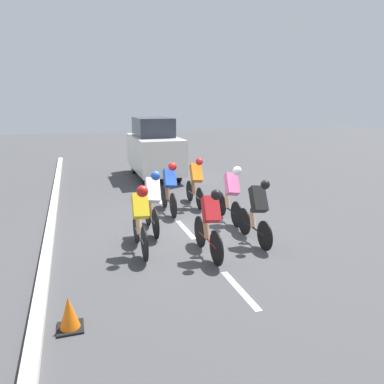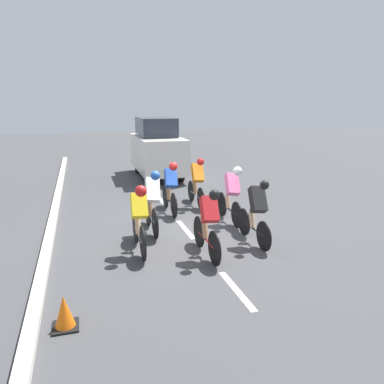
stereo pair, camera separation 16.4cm
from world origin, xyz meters
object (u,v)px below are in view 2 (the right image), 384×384
cyclist_yellow (139,217)px  cyclist_red (208,221)px  cyclist_white (152,200)px  traffic_cone (64,313)px  cyclist_blue (170,186)px  cyclist_orange (197,181)px  support_car (157,148)px  cyclist_pink (232,192)px  cyclist_black (256,210)px

cyclist_yellow → cyclist_red: bearing=154.2°
cyclist_white → traffic_cone: (1.93, 3.51, -0.58)m
cyclist_blue → cyclist_orange: bearing=-151.4°
cyclist_yellow → cyclist_blue: bearing=-116.6°
cyclist_blue → support_car: 5.28m
cyclist_blue → cyclist_pink: size_ratio=1.03×
traffic_cone → cyclist_yellow: bearing=-121.2°
cyclist_yellow → traffic_cone: bearing=58.8°
cyclist_red → cyclist_white: 1.93m
cyclist_yellow → cyclist_orange: 3.78m
cyclist_pink → support_car: size_ratio=0.43×
cyclist_blue → traffic_cone: size_ratio=3.56×
cyclist_black → cyclist_white: size_ratio=0.99×
cyclist_orange → support_car: (0.25, -4.70, 0.41)m
cyclist_yellow → cyclist_white: bearing=-113.4°
cyclist_blue → support_car: size_ratio=0.45×
cyclist_black → cyclist_blue: bearing=-65.3°
cyclist_black → cyclist_pink: size_ratio=0.98×
cyclist_white → support_car: (-1.48, -6.64, 0.39)m
cyclist_yellow → cyclist_pink: 2.93m
cyclist_blue → traffic_cone: bearing=61.1°
cyclist_red → traffic_cone: (2.74, 1.76, -0.53)m
cyclist_pink → cyclist_white: cyclist_white is taller
cyclist_orange → cyclist_red: cyclist_orange is taller
cyclist_blue → cyclist_yellow: same height
cyclist_pink → cyclist_white: (2.12, 0.20, 0.00)m
traffic_cone → cyclist_orange: bearing=-123.9°
cyclist_blue → traffic_cone: cyclist_blue is taller
cyclist_yellow → support_car: 8.03m
cyclist_white → cyclist_orange: bearing=-131.7°
cyclist_black → cyclist_red: bearing=17.5°
cyclist_yellow → traffic_cone: cyclist_yellow is taller
cyclist_red → cyclist_pink: bearing=-124.0°
cyclist_yellow → cyclist_orange: bearing=-125.9°
cyclist_red → support_car: bearing=-94.6°
cyclist_yellow → cyclist_orange: cyclist_yellow is taller
support_car → cyclist_yellow: bearing=75.8°
cyclist_white → support_car: support_car is taller
cyclist_black → cyclist_red: (1.26, 0.40, -0.02)m
cyclist_blue → cyclist_pink: bearing=137.3°
cyclist_red → cyclist_white: (0.81, -1.75, 0.05)m
cyclist_yellow → traffic_cone: 2.84m
cyclist_blue → cyclist_red: size_ratio=1.03×
support_car → cyclist_red: bearing=85.4°
cyclist_blue → cyclist_yellow: size_ratio=1.00×
cyclist_black → cyclist_yellow: bearing=-5.1°
cyclist_blue → cyclist_red: (-0.02, 3.18, -0.03)m
traffic_cone → cyclist_blue: bearing=-118.9°
cyclist_yellow → cyclist_pink: (-2.61, -1.32, 0.02)m
cyclist_yellow → cyclist_pink: size_ratio=1.02×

